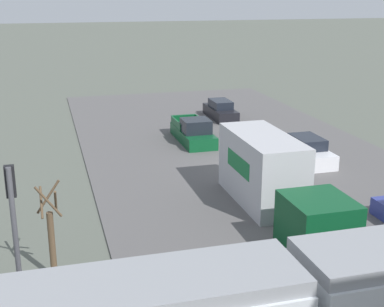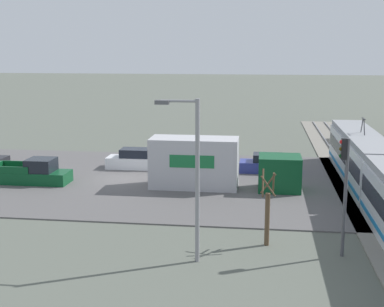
{
  "view_description": "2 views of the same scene",
  "coord_description": "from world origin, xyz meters",
  "px_view_note": "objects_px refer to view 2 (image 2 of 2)",
  "views": [
    {
      "loc": [
        11.84,
        28.87,
        10.31
      ],
      "look_at": [
        5.1,
        4.56,
        2.6
      ],
      "focal_mm": 50.0,
      "sensor_mm": 36.0,
      "label": 1
    },
    {
      "loc": [
        37.25,
        9.99,
        9.54
      ],
      "look_at": [
        2.98,
        5.43,
        2.69
      ],
      "focal_mm": 50.0,
      "sensor_mm": 36.0,
      "label": 2
    }
  ],
  "objects_px": {
    "street_tree": "(267,212)",
    "box_truck": "(215,165)",
    "light_rail_tram": "(384,183)",
    "traffic_light_pole": "(344,182)",
    "street_lamp_near_crossing": "(192,169)",
    "sedan_car_0": "(136,160)",
    "pickup_truck": "(33,174)",
    "sedan_car_1": "(268,164)"
  },
  "relations": [
    {
      "from": "street_tree",
      "to": "box_truck",
      "type": "bearing_deg",
      "value": -161.21
    },
    {
      "from": "pickup_truck",
      "to": "street_tree",
      "type": "bearing_deg",
      "value": 58.72
    },
    {
      "from": "light_rail_tram",
      "to": "traffic_light_pole",
      "type": "height_order",
      "value": "traffic_light_pole"
    },
    {
      "from": "light_rail_tram",
      "to": "sedan_car_1",
      "type": "xyz_separation_m",
      "value": [
        -9.17,
        -6.72,
        -1.04
      ]
    },
    {
      "from": "street_lamp_near_crossing",
      "to": "traffic_light_pole",
      "type": "bearing_deg",
      "value": 102.55
    },
    {
      "from": "sedan_car_1",
      "to": "light_rail_tram",
      "type": "bearing_deg",
      "value": 36.25
    },
    {
      "from": "street_tree",
      "to": "sedan_car_0",
      "type": "bearing_deg",
      "value": -146.65
    },
    {
      "from": "sedan_car_0",
      "to": "street_lamp_near_crossing",
      "type": "bearing_deg",
      "value": 20.95
    },
    {
      "from": "box_truck",
      "to": "sedan_car_0",
      "type": "relative_size",
      "value": 2.19
    },
    {
      "from": "pickup_truck",
      "to": "sedan_car_1",
      "type": "bearing_deg",
      "value": 108.73
    },
    {
      "from": "box_truck",
      "to": "pickup_truck",
      "type": "height_order",
      "value": "box_truck"
    },
    {
      "from": "box_truck",
      "to": "sedan_car_0",
      "type": "xyz_separation_m",
      "value": [
        -5.28,
        -6.76,
        -0.94
      ]
    },
    {
      "from": "sedan_car_1",
      "to": "street_tree",
      "type": "distance_m",
      "value": 15.7
    },
    {
      "from": "light_rail_tram",
      "to": "pickup_truck",
      "type": "height_order",
      "value": "light_rail_tram"
    },
    {
      "from": "street_tree",
      "to": "street_lamp_near_crossing",
      "type": "relative_size",
      "value": 0.51
    },
    {
      "from": "light_rail_tram",
      "to": "traffic_light_pole",
      "type": "xyz_separation_m",
      "value": [
        7.46,
        -3.45,
        1.87
      ]
    },
    {
      "from": "pickup_truck",
      "to": "sedan_car_0",
      "type": "distance_m",
      "value": 8.36
    },
    {
      "from": "light_rail_tram",
      "to": "sedan_car_0",
      "type": "relative_size",
      "value": 6.6
    },
    {
      "from": "box_truck",
      "to": "street_lamp_near_crossing",
      "type": "distance_m",
      "value": 13.09
    },
    {
      "from": "box_truck",
      "to": "pickup_truck",
      "type": "distance_m",
      "value": 13.01
    },
    {
      "from": "traffic_light_pole",
      "to": "street_lamp_near_crossing",
      "type": "distance_m",
      "value": 6.97
    },
    {
      "from": "light_rail_tram",
      "to": "street_lamp_near_crossing",
      "type": "distance_m",
      "value": 13.84
    },
    {
      "from": "street_tree",
      "to": "street_lamp_near_crossing",
      "type": "bearing_deg",
      "value": -53.58
    },
    {
      "from": "street_lamp_near_crossing",
      "to": "street_tree",
      "type": "bearing_deg",
      "value": 126.42
    },
    {
      "from": "pickup_truck",
      "to": "traffic_light_pole",
      "type": "height_order",
      "value": "traffic_light_pole"
    },
    {
      "from": "pickup_truck",
      "to": "sedan_car_1",
      "type": "xyz_separation_m",
      "value": [
        -5.64,
        16.63,
        -0.08
      ]
    },
    {
      "from": "sedan_car_0",
      "to": "traffic_light_pole",
      "type": "bearing_deg",
      "value": 39.53
    },
    {
      "from": "sedan_car_0",
      "to": "street_tree",
      "type": "bearing_deg",
      "value": 33.35
    },
    {
      "from": "sedan_car_0",
      "to": "sedan_car_1",
      "type": "distance_m",
      "value": 10.42
    },
    {
      "from": "street_tree",
      "to": "street_lamp_near_crossing",
      "type": "xyz_separation_m",
      "value": [
        2.48,
        -3.35,
        2.6
      ]
    },
    {
      "from": "traffic_light_pole",
      "to": "street_tree",
      "type": "xyz_separation_m",
      "value": [
        -0.97,
        -3.41,
        -1.87
      ]
    },
    {
      "from": "light_rail_tram",
      "to": "pickup_truck",
      "type": "relative_size",
      "value": 5.63
    },
    {
      "from": "sedan_car_0",
      "to": "sedan_car_1",
      "type": "xyz_separation_m",
      "value": [
        -0.03,
        10.42,
        -0.06
      ]
    },
    {
      "from": "sedan_car_0",
      "to": "street_tree",
      "type": "xyz_separation_m",
      "value": [
        15.62,
        10.28,
        0.99
      ]
    },
    {
      "from": "box_truck",
      "to": "sedan_car_1",
      "type": "distance_m",
      "value": 6.53
    },
    {
      "from": "light_rail_tram",
      "to": "traffic_light_pole",
      "type": "distance_m",
      "value": 8.43
    },
    {
      "from": "street_tree",
      "to": "light_rail_tram",
      "type": "bearing_deg",
      "value": 133.41
    },
    {
      "from": "pickup_truck",
      "to": "sedan_car_0",
      "type": "xyz_separation_m",
      "value": [
        -5.61,
        6.21,
        -0.02
      ]
    },
    {
      "from": "box_truck",
      "to": "traffic_light_pole",
      "type": "xyz_separation_m",
      "value": [
        11.32,
        6.93,
        1.92
      ]
    },
    {
      "from": "box_truck",
      "to": "traffic_light_pole",
      "type": "distance_m",
      "value": 13.41
    },
    {
      "from": "traffic_light_pole",
      "to": "street_tree",
      "type": "relative_size",
      "value": 1.47
    },
    {
      "from": "pickup_truck",
      "to": "sedan_car_1",
      "type": "relative_size",
      "value": 1.26
    }
  ]
}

